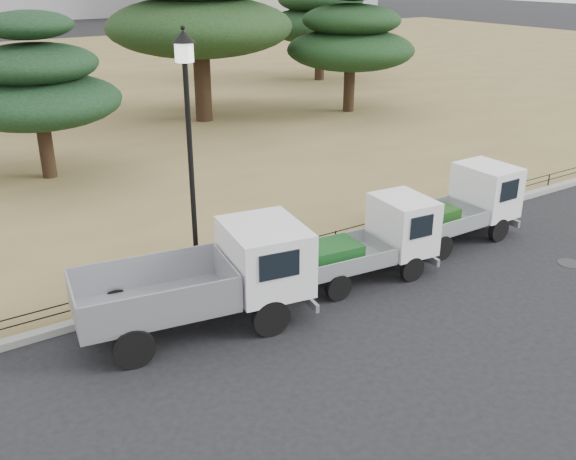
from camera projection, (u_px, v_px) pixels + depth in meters
ground at (338, 314)px, 13.96m from camera, size 220.00×220.00×0.00m
lawn at (20, 93)px, 37.52m from camera, size 120.00×56.00×0.15m
curb at (275, 267)px, 15.94m from camera, size 120.00×0.25×0.16m
truck_large at (208, 277)px, 13.10m from camera, size 4.97×2.58×2.06m
truck_kei_front at (373, 240)px, 15.38m from camera, size 3.64×1.83×1.86m
truck_kei_rear at (462, 205)px, 17.49m from camera, size 3.71×1.63×1.94m
street_lamp at (188, 120)px, 13.67m from camera, size 0.51×0.51×5.67m
pipe_fence at (271, 252)px, 15.91m from camera, size 38.00×0.04×0.40m
manhole at (570, 263)px, 16.34m from camera, size 0.60×0.60×0.01m
pine_center_left at (37, 84)px, 21.27m from camera, size 5.47×5.47×5.56m
pine_center_right at (199, 6)px, 28.61m from camera, size 8.42×8.42×8.93m
pine_east_near at (351, 36)px, 31.16m from camera, size 6.26×6.26×6.32m
pine_east_far at (320, 14)px, 39.79m from camera, size 6.96×6.96×6.99m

